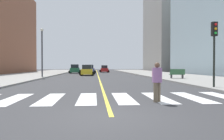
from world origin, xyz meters
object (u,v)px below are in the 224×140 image
object	(u,v)px
car_blue_second	(90,70)
car_green_third	(75,69)
traffic_light_near_corner	(214,41)
pedestrian_crossing	(157,80)
car_red_fourth	(104,69)
street_lamp	(42,48)
car_yellow_nearest	(87,70)
car_black_fifth	(91,69)
park_bench	(177,74)
fire_hydrant	(153,73)

from	to	relation	value
car_blue_second	car_green_third	world-z (taller)	car_green_third
car_blue_second	traffic_light_near_corner	world-z (taller)	traffic_light_near_corner
pedestrian_crossing	car_green_third	bearing A→B (deg)	-113.71
car_blue_second	pedestrian_crossing	distance (m)	35.64
car_red_fourth	street_lamp	xyz separation A→B (m)	(-9.90, -25.06, 3.35)
car_blue_second	pedestrian_crossing	world-z (taller)	car_blue_second
car_yellow_nearest	car_red_fourth	bearing A→B (deg)	79.13
car_black_fifth	traffic_light_near_corner	bearing A→B (deg)	-78.14
car_red_fourth	car_green_third	bearing A→B (deg)	43.08
car_blue_second	park_bench	world-z (taller)	car_blue_second
car_green_third	traffic_light_near_corner	size ratio (longest dim) A/B	1.00
car_blue_second	park_bench	bearing A→B (deg)	-59.03
car_blue_second	park_bench	size ratio (longest dim) A/B	2.37
car_green_third	fire_hydrant	size ratio (longest dim) A/B	5.16
car_blue_second	car_black_fifth	xyz separation A→B (m)	(-0.12, 21.12, -0.12)
car_black_fifth	car_blue_second	bearing A→B (deg)	-88.41
car_yellow_nearest	park_bench	world-z (taller)	car_yellow_nearest
car_green_third	park_bench	xyz separation A→B (m)	(14.47, -24.32, -0.25)
car_red_fourth	car_black_fifth	distance (m)	10.75
car_blue_second	park_bench	distance (m)	22.74
car_red_fourth	car_yellow_nearest	bearing A→B (deg)	78.24
car_red_fourth	park_bench	size ratio (longest dim) A/B	2.25
car_yellow_nearest	car_green_third	distance (m)	12.34
pedestrian_crossing	traffic_light_near_corner	bearing A→B (deg)	-172.56
car_blue_second	park_bench	xyz separation A→B (m)	(11.04, -19.88, -0.21)
fire_hydrant	street_lamp	size ratio (longest dim) A/B	0.13
car_blue_second	car_black_fifth	world-z (taller)	car_blue_second
fire_hydrant	car_black_fifth	bearing A→B (deg)	106.80
car_yellow_nearest	traffic_light_near_corner	distance (m)	25.10
car_green_third	car_red_fourth	bearing A→B (deg)	40.49
car_yellow_nearest	street_lamp	size ratio (longest dim) A/B	0.61
car_blue_second	car_black_fifth	distance (m)	21.12
car_black_fifth	pedestrian_crossing	xyz separation A→B (m)	(4.07, -56.55, 0.20)
car_black_fifth	car_yellow_nearest	bearing A→B (deg)	-88.96
pedestrian_crossing	street_lamp	world-z (taller)	street_lamp
park_bench	traffic_light_near_corner	bearing A→B (deg)	176.74
car_yellow_nearest	traffic_light_near_corner	xyz separation A→B (m)	(9.76, -22.98, 2.51)
traffic_light_near_corner	pedestrian_crossing	bearing A→B (deg)	41.64
car_green_third	car_black_fifth	bearing A→B (deg)	76.06
traffic_light_near_corner	fire_hydrant	distance (m)	18.09
pedestrian_crossing	street_lamp	bearing A→B (deg)	-98.55
car_yellow_nearest	street_lamp	xyz separation A→B (m)	(-6.09, -6.55, 3.35)
car_yellow_nearest	car_black_fifth	bearing A→B (deg)	90.55
car_blue_second	fire_hydrant	distance (m)	16.13
car_yellow_nearest	park_bench	bearing A→B (deg)	-46.98
car_blue_second	car_red_fourth	world-z (taller)	car_blue_second
street_lamp	car_black_fifth	bearing A→B (deg)	80.00
pedestrian_crossing	park_bench	bearing A→B (deg)	-148.70
car_blue_second	car_green_third	bearing A→B (deg)	129.64
car_black_fifth	street_lamp	world-z (taller)	street_lamp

